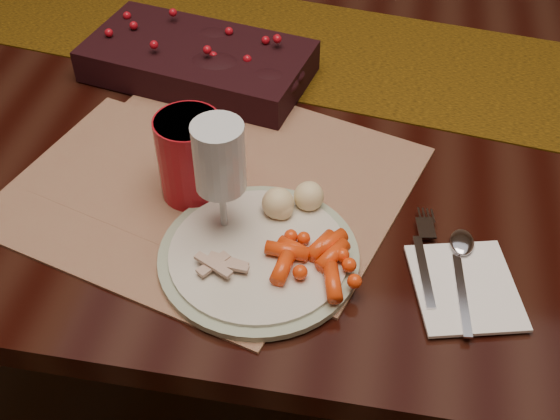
% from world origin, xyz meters
% --- Properties ---
extents(floor, '(5.00, 5.00, 0.00)m').
position_xyz_m(floor, '(0.00, 0.00, 0.00)').
color(floor, black).
rests_on(floor, ground).
extents(dining_table, '(1.80, 1.00, 0.75)m').
position_xyz_m(dining_table, '(0.00, 0.00, 0.38)').
color(dining_table, black).
rests_on(dining_table, floor).
extents(table_runner, '(1.60, 0.54, 0.00)m').
position_xyz_m(table_runner, '(0.05, 0.17, 0.75)').
color(table_runner, '#341B05').
rests_on(table_runner, dining_table).
extents(centerpiece, '(0.39, 0.26, 0.07)m').
position_xyz_m(centerpiece, '(-0.24, 0.07, 0.79)').
color(centerpiece, black).
rests_on(centerpiece, table_runner).
extents(placemat_main, '(0.56, 0.48, 0.00)m').
position_xyz_m(placemat_main, '(-0.12, -0.15, 0.75)').
color(placemat_main, '#9C7448').
rests_on(placemat_main, dining_table).
extents(placemat_second, '(0.52, 0.44, 0.00)m').
position_xyz_m(placemat_second, '(-0.20, -0.24, 0.75)').
color(placemat_second, '#886747').
rests_on(placemat_second, dining_table).
extents(dinner_plate, '(0.28, 0.28, 0.01)m').
position_xyz_m(dinner_plate, '(-0.05, -0.32, 0.76)').
color(dinner_plate, beige).
rests_on(dinner_plate, placemat_main).
extents(baby_carrots, '(0.12, 0.11, 0.02)m').
position_xyz_m(baby_carrots, '(0.00, -0.33, 0.78)').
color(baby_carrots, '#EB3E0F').
rests_on(baby_carrots, dinner_plate).
extents(mashed_potatoes, '(0.09, 0.08, 0.04)m').
position_xyz_m(mashed_potatoes, '(-0.03, -0.24, 0.79)').
color(mashed_potatoes, tan).
rests_on(mashed_potatoes, dinner_plate).
extents(turkey_shreds, '(0.08, 0.07, 0.01)m').
position_xyz_m(turkey_shreds, '(-0.09, -0.35, 0.78)').
color(turkey_shreds, '#A58A81').
rests_on(turkey_shreds, dinner_plate).
extents(napkin, '(0.15, 0.17, 0.00)m').
position_xyz_m(napkin, '(0.20, -0.32, 0.76)').
color(napkin, white).
rests_on(napkin, placemat_main).
extents(fork, '(0.05, 0.15, 0.00)m').
position_xyz_m(fork, '(0.15, -0.29, 0.76)').
color(fork, '#A5A4BB').
rests_on(fork, napkin).
extents(spoon, '(0.05, 0.16, 0.00)m').
position_xyz_m(spoon, '(0.20, -0.31, 0.76)').
color(spoon, silver).
rests_on(spoon, napkin).
extents(red_cup, '(0.11, 0.11, 0.12)m').
position_xyz_m(red_cup, '(-0.17, -0.21, 0.81)').
color(red_cup, '#A1101A').
rests_on(red_cup, placemat_main).
extents(wine_glass, '(0.07, 0.07, 0.18)m').
position_xyz_m(wine_glass, '(-0.11, -0.28, 0.84)').
color(wine_glass, silver).
rests_on(wine_glass, dining_table).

